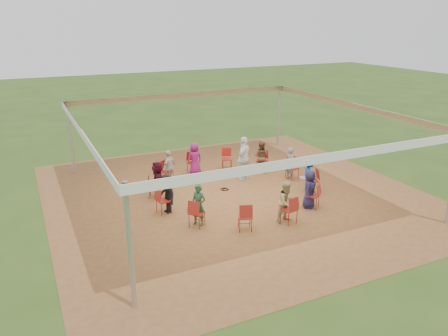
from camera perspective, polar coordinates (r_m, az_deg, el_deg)
name	(u,v)px	position (r m, az deg, el deg)	size (l,w,h in m)	color
ground	(234,194)	(16.10, 1.36, -3.45)	(80.00, 80.00, 0.00)	#2E4A17
dirt_patch	(234,194)	(16.10, 1.36, -3.43)	(13.00, 13.00, 0.00)	brown
tent	(235,132)	(15.36, 1.42, 4.77)	(10.33, 10.33, 3.00)	#B2B2B7
chair_0	(312,180)	(16.50, 11.41, -1.60)	(0.42, 0.44, 0.90)	maroon
chair_1	(292,168)	(17.71, 8.93, -0.02)	(0.42, 0.44, 0.90)	maroon
chair_2	(262,161)	(18.48, 4.97, 0.94)	(0.42, 0.44, 0.90)	maroon
chair_3	(227,159)	(18.66, 0.38, 1.18)	(0.42, 0.44, 0.90)	maroon
chair_4	(193,163)	(18.21, -4.04, 0.69)	(0.42, 0.44, 0.90)	maroon
chair_5	(167,172)	(17.23, -7.48, -0.50)	(0.42, 0.44, 0.90)	maroon
chair_6	(155,185)	(15.89, -9.06, -2.25)	(0.42, 0.44, 0.90)	maroon
chair_7	(164,201)	(14.53, -7.89, -4.26)	(0.42, 0.44, 0.90)	maroon
chair_8	(197,213)	(13.54, -3.57, -5.88)	(0.42, 0.44, 0.90)	maroon
chair_9	(245,217)	(13.29, 2.76, -6.35)	(0.42, 0.44, 0.90)	maroon
chair_10	(289,210)	(13.90, 8.49, -5.39)	(0.42, 0.44, 0.90)	maroon
chair_11	(313,196)	(15.10, 11.50, -3.55)	(0.42, 0.44, 0.90)	maroon
person_seated_0	(309,175)	(16.39, 11.06, -0.89)	(0.86, 0.43, 1.33)	#103DA1
person_seated_1	(290,163)	(17.56, 8.68, 0.59)	(0.49, 0.32, 1.33)	slate
person_seated_2	(261,157)	(18.31, 4.86, 1.49)	(0.65, 0.37, 1.33)	brown
person_seated_3	(195,158)	(18.05, -3.86, 1.26)	(0.65, 0.36, 1.33)	#7C145F
person_seated_4	(169,167)	(17.09, -7.17, 0.15)	(0.78, 0.40, 1.33)	beige
person_seated_5	(158,179)	(15.81, -8.67, -1.49)	(1.23, 0.46, 1.33)	#3A0A17
person_seated_6	(167,194)	(14.49, -7.50, -3.35)	(0.86, 0.43, 1.33)	black
person_seated_7	(199,205)	(13.54, -3.35, -4.84)	(0.49, 0.32, 1.33)	#23472C
person_seated_8	(287,202)	(13.89, 8.20, -4.39)	(0.65, 0.37, 1.33)	tan
person_seated_9	(310,189)	(15.04, 11.11, -2.70)	(0.65, 0.36, 1.33)	#211D41
standing_person	(244,158)	(17.33, 2.66, 1.29)	(1.03, 0.53, 1.77)	white
cable_coil	(225,189)	(16.51, 0.10, -2.79)	(0.36, 0.36, 0.03)	black
laptop	(305,176)	(16.36, 10.51, -1.04)	(0.36, 0.40, 0.23)	#B7B7BC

